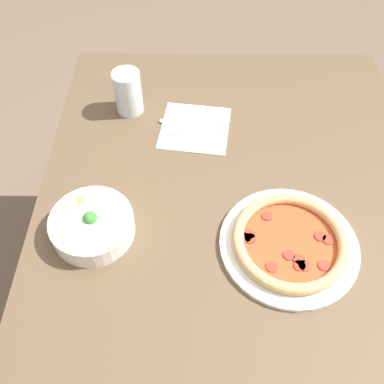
% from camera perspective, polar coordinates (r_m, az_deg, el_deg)
% --- Properties ---
extents(ground_plane, '(8.00, 8.00, 0.00)m').
position_cam_1_polar(ground_plane, '(1.70, 3.66, -15.29)').
color(ground_plane, brown).
extents(dining_table, '(1.18, 0.97, 0.72)m').
position_cam_1_polar(dining_table, '(1.14, 5.24, -3.24)').
color(dining_table, brown).
rests_on(dining_table, ground_plane).
extents(pizza, '(0.31, 0.31, 0.04)m').
position_cam_1_polar(pizza, '(0.99, 12.88, -6.57)').
color(pizza, white).
rests_on(pizza, dining_table).
extents(bowl, '(0.19, 0.19, 0.07)m').
position_cam_1_polar(bowl, '(1.00, -13.25, -4.25)').
color(bowl, white).
rests_on(bowl, dining_table).
extents(napkin, '(0.21, 0.21, 0.00)m').
position_cam_1_polar(napkin, '(1.22, 0.38, 8.54)').
color(napkin, white).
rests_on(napkin, dining_table).
extents(fork, '(0.01, 0.18, 0.00)m').
position_cam_1_polar(fork, '(1.20, 0.46, 7.74)').
color(fork, silver).
rests_on(fork, napkin).
extents(knife, '(0.02, 0.20, 0.01)m').
position_cam_1_polar(knife, '(1.23, 0.81, 9.41)').
color(knife, silver).
rests_on(knife, napkin).
extents(glass, '(0.08, 0.08, 0.13)m').
position_cam_1_polar(glass, '(1.25, -8.53, 13.02)').
color(glass, silver).
rests_on(glass, dining_table).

